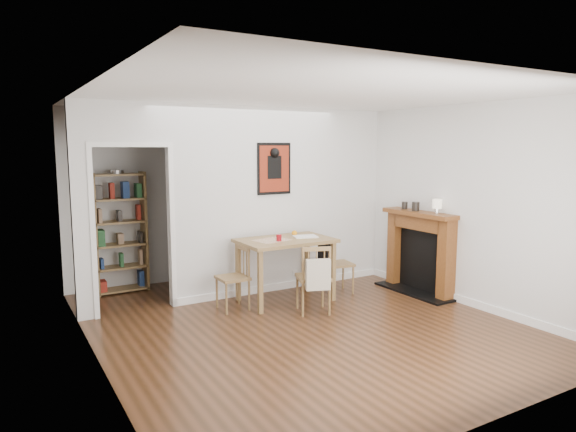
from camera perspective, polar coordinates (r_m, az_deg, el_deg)
ground at (r=6.17m, az=1.28°, el=-11.75°), size 5.20×5.20×0.00m
room_shell at (r=7.08m, az=-3.71°, el=1.56°), size 5.20×5.20×5.20m
dining_table at (r=6.83m, az=-0.27°, el=-3.41°), size 1.23×0.78×0.84m
chair_left at (r=6.57m, az=-6.17°, el=-6.93°), size 0.40×0.40×0.80m
chair_right at (r=7.29m, az=5.48°, el=-5.29°), size 0.51×0.47×0.81m
chair_front at (r=6.41m, az=2.84°, el=-6.89°), size 0.55×0.58×0.86m
bookshelf at (r=7.61m, az=-18.16°, el=-1.85°), size 0.72×0.29×1.71m
fireplace at (r=7.50m, az=14.48°, el=-3.60°), size 0.45×1.25×1.16m
red_glass at (r=6.63m, az=-1.02°, el=-2.45°), size 0.07×0.07×0.09m
orange_fruit at (r=7.05m, az=0.72°, el=-1.91°), size 0.07×0.07×0.07m
placemat at (r=6.71m, az=-1.82°, el=-2.71°), size 0.50×0.41×0.00m
notebook at (r=6.96m, az=1.94°, el=-2.29°), size 0.36×0.30×0.02m
mantel_lamp at (r=7.17m, az=16.23°, el=1.22°), size 0.13×0.13×0.20m
ceramic_jar_a at (r=7.41m, az=14.00°, el=1.04°), size 0.11×0.11×0.13m
ceramic_jar_b at (r=7.61m, az=12.83°, el=1.16°), size 0.08×0.08×0.11m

